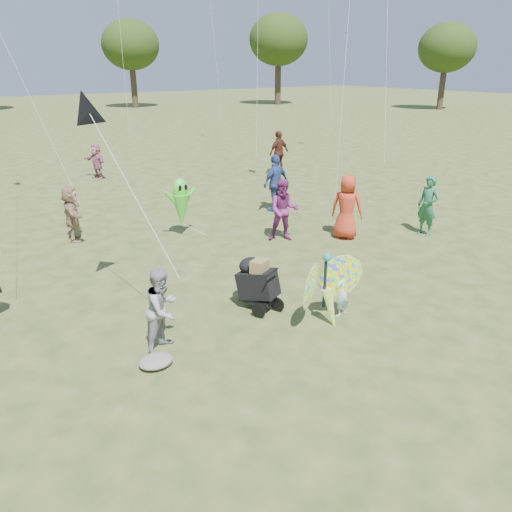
{
  "coord_description": "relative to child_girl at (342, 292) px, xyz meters",
  "views": [
    {
      "loc": [
        -5.8,
        -6.2,
        4.79
      ],
      "look_at": [
        -0.2,
        1.5,
        1.1
      ],
      "focal_mm": 35.0,
      "sensor_mm": 36.0,
      "label": 1
    }
  ],
  "objects": [
    {
      "name": "child_girl",
      "position": [
        0.0,
        0.0,
        0.0
      ],
      "size": [
        0.42,
        0.32,
        1.04
      ],
      "primitive_type": "imported",
      "rotation": [
        0.0,
        0.0,
        3.33
      ],
      "color": "#B3DBFD",
      "rests_on": "ground"
    },
    {
      "name": "grey_bag",
      "position": [
        -3.83,
        0.54,
        -0.43
      ],
      "size": [
        0.6,
        0.49,
        0.19
      ],
      "primitive_type": "ellipsoid",
      "color": "gray",
      "rests_on": "ground"
    },
    {
      "name": "crowd_c",
      "position": [
        3.68,
        6.86,
        0.45
      ],
      "size": [
        1.2,
        0.67,
        1.93
      ],
      "primitive_type": "imported",
      "rotation": [
        0.0,
        0.0,
        3.32
      ],
      "color": "#344B8F",
      "rests_on": "ground"
    },
    {
      "name": "crowd_f",
      "position": [
        5.7,
        2.2,
        0.36
      ],
      "size": [
        0.42,
        0.64,
        1.76
      ],
      "primitive_type": "imported",
      "rotation": [
        0.0,
        0.0,
        4.71
      ],
      "color": "#266640",
      "rests_on": "ground"
    },
    {
      "name": "crowd_h",
      "position": [
        7.63,
        11.65,
        0.45
      ],
      "size": [
        1.19,
        0.63,
        1.94
      ],
      "primitive_type": "imported",
      "rotation": [
        0.0,
        0.0,
        3.28
      ],
      "color": "#52281B",
      "rests_on": "ground"
    },
    {
      "name": "crowd_e",
      "position": [
        1.96,
        4.29,
        0.37
      ],
      "size": [
        1.1,
        1.05,
        1.78
      ],
      "primitive_type": "imported",
      "rotation": [
        0.0,
        0.0,
        5.67
      ],
      "color": "#7C296A",
      "rests_on": "ground"
    },
    {
      "name": "ground",
      "position": [
        -0.9,
        -0.08,
        -0.52
      ],
      "size": [
        160.0,
        160.0,
        0.0
      ],
      "primitive_type": "plane",
      "color": "#51592B",
      "rests_on": "ground"
    },
    {
      "name": "butterfly_kite",
      "position": [
        -0.48,
        -0.06,
        0.2
      ],
      "size": [
        1.74,
        0.75,
        1.67
      ],
      "color": "red",
      "rests_on": "ground"
    },
    {
      "name": "alien_kite",
      "position": [
        -0.24,
        6.3,
        0.45
      ],
      "size": [
        1.12,
        0.69,
        1.74
      ],
      "color": "#47DB33",
      "rests_on": "ground"
    },
    {
      "name": "jogging_stroller",
      "position": [
        -1.17,
        1.3,
        0.09
      ],
      "size": [
        0.76,
        1.14,
        1.09
      ],
      "rotation": [
        0.0,
        0.0,
        0.4
      ],
      "color": "black",
      "rests_on": "ground"
    },
    {
      "name": "adult_man",
      "position": [
        -3.44,
        0.97,
        0.25
      ],
      "size": [
        0.94,
        0.88,
        1.54
      ],
      "primitive_type": "imported",
      "rotation": [
        0.0,
        0.0,
        0.53
      ],
      "color": "#939398",
      "rests_on": "ground"
    },
    {
      "name": "crowd_d",
      "position": [
        -2.92,
        7.81,
        0.28
      ],
      "size": [
        0.82,
        1.56,
        1.61
      ],
      "primitive_type": "imported",
      "rotation": [
        0.0,
        0.0,
        1.33
      ],
      "color": "tan",
      "rests_on": "ground"
    },
    {
      "name": "crowd_a",
      "position": [
        3.55,
        3.38,
        0.41
      ],
      "size": [
        0.97,
        1.08,
        1.86
      ],
      "primitive_type": "imported",
      "rotation": [
        0.0,
        0.0,
        2.11
      ],
      "color": "red",
      "rests_on": "ground"
    },
    {
      "name": "crowd_j",
      "position": [
        0.53,
        15.6,
        0.24
      ],
      "size": [
        0.81,
        1.47,
        1.52
      ],
      "primitive_type": "imported",
      "rotation": [
        0.0,
        0.0,
        4.99
      ],
      "color": "#B16582",
      "rests_on": "ground"
    },
    {
      "name": "delta_kite_rig",
      "position": [
        -3.59,
        3.19,
        3.39
      ],
      "size": [
        1.01,
        2.46,
        3.11
      ],
      "color": "black",
      "rests_on": "ground"
    }
  ]
}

